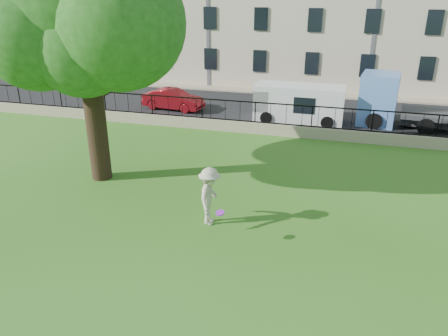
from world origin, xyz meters
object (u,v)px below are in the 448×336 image
(red_sedan, at_px, (173,99))
(man, at_px, (210,196))
(tree, at_px, (80,2))
(white_van, at_px, (299,104))
(frisbee, at_px, (220,213))
(blue_truck, at_px, (425,103))

(red_sedan, bearing_deg, man, -147.09)
(tree, height_order, white_van, tree)
(man, relative_size, frisbee, 7.39)
(man, xyz_separation_m, red_sedan, (-6.71, 13.41, -0.34))
(tree, relative_size, man, 5.15)
(blue_truck, bearing_deg, frisbee, -110.23)
(tree, bearing_deg, white_van, 56.15)
(tree, bearing_deg, frisbee, -29.71)
(red_sedan, height_order, white_van, white_van)
(red_sedan, relative_size, white_van, 0.78)
(man, bearing_deg, tree, 62.83)
(frisbee, relative_size, red_sedan, 0.07)
(red_sedan, xyz_separation_m, white_van, (8.09, -0.52, 0.41))
(frisbee, height_order, blue_truck, blue_truck)
(white_van, bearing_deg, blue_truck, 4.61)
(white_van, distance_m, blue_truck, 6.85)
(frisbee, bearing_deg, man, 121.14)
(man, distance_m, red_sedan, 15.00)
(tree, distance_m, frisbee, 9.26)
(blue_truck, bearing_deg, red_sedan, -172.88)
(frisbee, distance_m, red_sedan, 16.32)
(white_van, height_order, blue_truck, blue_truck)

